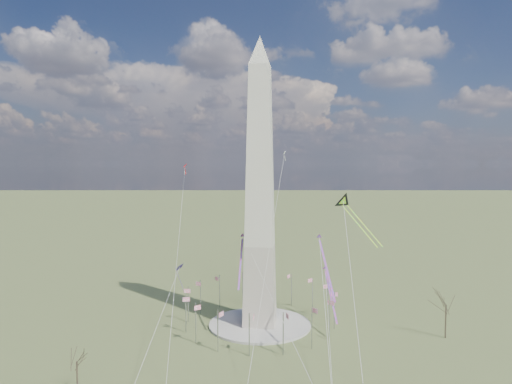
# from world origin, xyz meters

# --- Properties ---
(ground) EXTENTS (2000.00, 2000.00, 0.00)m
(ground) POSITION_xyz_m (0.00, 0.00, 0.00)
(ground) COLOR #4F592C
(ground) RESTS_ON ground
(plaza) EXTENTS (36.00, 36.00, 0.80)m
(plaza) POSITION_xyz_m (0.00, 0.00, 0.40)
(plaza) COLOR #A7A199
(plaza) RESTS_ON ground
(washington_monument) EXTENTS (15.56, 15.56, 100.00)m
(washington_monument) POSITION_xyz_m (0.00, 0.00, 47.95)
(washington_monument) COLOR #A7A28C
(washington_monument) RESTS_ON plaza
(flagpole_ring) EXTENTS (54.40, 54.40, 13.00)m
(flagpole_ring) POSITION_xyz_m (-0.00, -0.00, 7.27)
(flagpole_ring) COLOR #B2B5B9
(flagpole_ring) RESTS_ON ground
(tree_near) EXTENTS (9.44, 9.44, 16.51)m
(tree_near) POSITION_xyz_m (61.91, -3.65, 11.78)
(tree_near) COLOR #4C432E
(tree_near) RESTS_ON ground
(tree_far) EXTENTS (6.63, 6.63, 11.60)m
(tree_far) POSITION_xyz_m (-39.85, -52.44, 8.26)
(tree_far) COLOR #4C432E
(tree_far) RESTS_ON ground
(kite_delta_black) EXTENTS (16.33, 19.37, 17.11)m
(kite_delta_black) POSITION_xyz_m (29.81, 8.13, 42.86)
(kite_delta_black) COLOR black
(kite_delta_black) RESTS_ON ground
(kite_diamond_purple) EXTENTS (2.88, 3.74, 10.90)m
(kite_diamond_purple) POSITION_xyz_m (-28.97, -0.28, 19.12)
(kite_diamond_purple) COLOR navy
(kite_diamond_purple) RESTS_ON ground
(kite_streamer_left) EXTENTS (5.73, 22.83, 15.80)m
(kite_streamer_left) POSITION_xyz_m (21.96, -17.48, 28.50)
(kite_streamer_left) COLOR #E9244A
(kite_streamer_left) RESTS_ON ground
(kite_streamer_mid) EXTENTS (3.41, 22.06, 15.15)m
(kite_streamer_mid) POSITION_xyz_m (-6.26, -2.10, 26.03)
(kite_streamer_mid) COLOR #E9244A
(kite_streamer_mid) RESTS_ON ground
(kite_streamer_right) EXTENTS (4.97, 21.28, 14.69)m
(kite_streamer_right) POSITION_xyz_m (24.17, 3.66, 13.79)
(kite_streamer_right) COLOR #E9244A
(kite_streamer_right) RESTS_ON ground
(kite_small_red) EXTENTS (1.72, 1.56, 4.73)m
(kite_small_red) POSITION_xyz_m (-35.38, 29.75, 56.07)
(kite_small_red) COLOR red
(kite_small_red) RESTS_ON ground
(kite_small_white) EXTENTS (1.46, 2.11, 4.41)m
(kite_small_white) POSITION_xyz_m (5.29, 48.66, 61.77)
(kite_small_white) COLOR white
(kite_small_white) RESTS_ON ground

